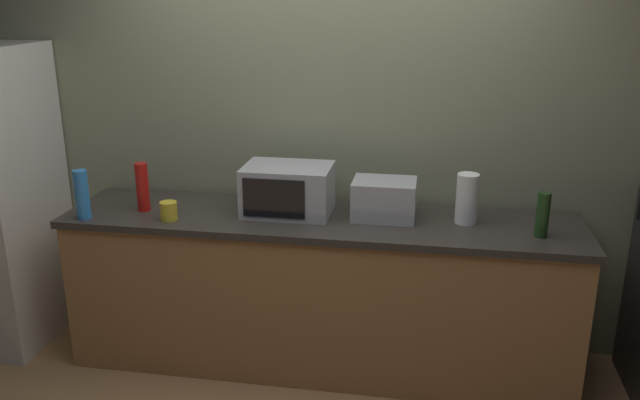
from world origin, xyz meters
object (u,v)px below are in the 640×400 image
Objects in this scene: microwave at (288,190)px; toaster_oven at (384,199)px; bottle_hot_sauce at (142,187)px; bottle_wine at (543,215)px; paper_towel_roll at (467,199)px; bottle_spray_cleaner at (82,195)px; mug_yellow at (169,211)px.

microwave is 1.41× the size of toaster_oven.
bottle_hot_sauce reaches higher than toaster_oven.
bottle_hot_sauce is 1.19× the size of bottle_wine.
paper_towel_roll is 0.98× the size of bottle_hot_sauce.
bottle_hot_sauce is at bearing 34.51° from bottle_spray_cleaner.
bottle_hot_sauce reaches higher than bottle_wine.
paper_towel_roll is 0.39m from bottle_wine.
bottle_hot_sauce is at bearing 147.66° from mug_yellow.
bottle_spray_cleaner is (-1.08, -0.28, 0.00)m from microwave.
bottle_spray_cleaner is at bearing -173.27° from mug_yellow.
toaster_oven reaches higher than mug_yellow.
bottle_spray_cleaner is (-0.27, -0.18, -0.00)m from bottle_hot_sauce.
toaster_oven is at bearing 10.31° from bottle_spray_cleaner.
bottle_wine is (2.15, -0.04, -0.02)m from bottle_hot_sauce.
paper_towel_roll is 1.17× the size of bottle_wine.
toaster_oven is 1.17m from mug_yellow.
paper_towel_roll is 2.07m from bottle_spray_cleaner.
paper_towel_roll is (0.97, 0.00, 0.00)m from microwave.
bottle_hot_sauce is 1.01× the size of bottle_spray_cleaner.
microwave is 0.53m from toaster_oven.
bottle_spray_cleaner is at bearing -172.14° from paper_towel_roll.
toaster_oven is at bearing 169.37° from bottle_wine.
mug_yellow is (-1.95, -0.09, -0.06)m from bottle_wine.
mug_yellow is at bearing -32.34° from bottle_hot_sauce.
microwave is 0.82m from bottle_hot_sauce.
bottle_hot_sauce reaches higher than bottle_spray_cleaner.
microwave is 2.08× the size of bottle_wine.
paper_towel_roll and bottle_spray_cleaner have the same top height.
microwave is 1.11m from bottle_spray_cleaner.
bottle_wine is (2.42, 0.14, -0.02)m from bottle_spray_cleaner.
bottle_wine is at bearing -1.09° from bottle_hot_sauce.
microwave is 1.78× the size of paper_towel_roll.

